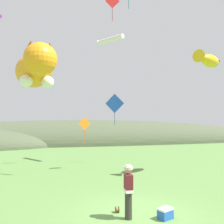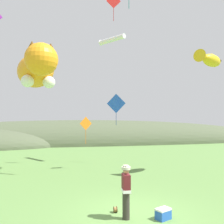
% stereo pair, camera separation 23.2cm
% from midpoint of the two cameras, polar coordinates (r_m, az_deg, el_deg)
% --- Properties ---
extents(ground_plane, '(120.00, 120.00, 0.00)m').
position_cam_midpoint_polar(ground_plane, '(9.31, 5.69, -22.46)').
color(ground_plane, '#5B8442').
extents(distant_hill_ridge, '(60.59, 12.85, 6.37)m').
position_cam_midpoint_polar(distant_hill_ridge, '(34.31, -12.30, -7.14)').
color(distant_hill_ridge, '#4C563D').
rests_on(distant_hill_ridge, ground).
extents(festival_attendant, '(0.30, 0.43, 1.77)m').
position_cam_midpoint_polar(festival_attendant, '(8.69, 4.03, -17.38)').
color(festival_attendant, '#332D28').
rests_on(festival_attendant, ground).
extents(kite_spool, '(0.12, 0.21, 0.21)m').
position_cam_midpoint_polar(kite_spool, '(9.49, 1.52, -21.37)').
color(kite_spool, olive).
rests_on(kite_spool, ground).
extents(picnic_cooler, '(0.58, 0.51, 0.36)m').
position_cam_midpoint_polar(picnic_cooler, '(9.08, 12.40, -21.77)').
color(picnic_cooler, blue).
rests_on(picnic_cooler, ground).
extents(kite_giant_cat, '(3.39, 8.36, 2.58)m').
position_cam_midpoint_polar(kite_giant_cat, '(17.66, -16.50, 9.17)').
color(kite_giant_cat, orange).
extents(kite_fish_windsock, '(2.64, 2.20, 0.84)m').
position_cam_midpoint_polar(kite_fish_windsock, '(16.28, 21.80, 11.07)').
color(kite_fish_windsock, gold).
extents(kite_tube_streamer, '(1.82, 2.29, 0.44)m').
position_cam_midpoint_polar(kite_tube_streamer, '(20.10, 0.23, 16.20)').
color(kite_tube_streamer, white).
extents(kite_diamond_orange, '(0.82, 0.39, 1.80)m').
position_cam_midpoint_polar(kite_diamond_orange, '(16.60, -5.62, -2.73)').
color(kite_diamond_orange, orange).
extents(kite_diamond_red, '(1.02, 0.10, 1.93)m').
position_cam_midpoint_polar(kite_diamond_red, '(19.05, 0.74, 23.96)').
color(kite_diamond_red, red).
extents(kite_diamond_blue, '(1.30, 0.70, 2.36)m').
position_cam_midpoint_polar(kite_diamond_blue, '(18.66, 1.31, 1.93)').
color(kite_diamond_blue, blue).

